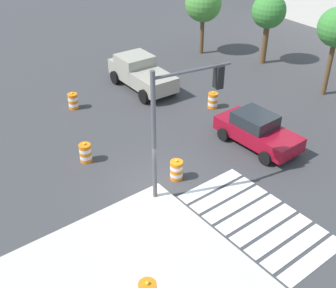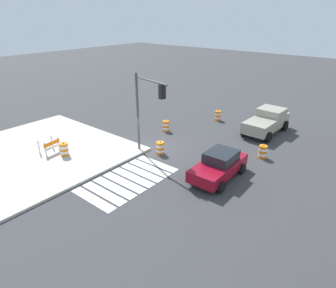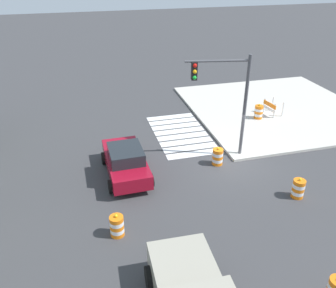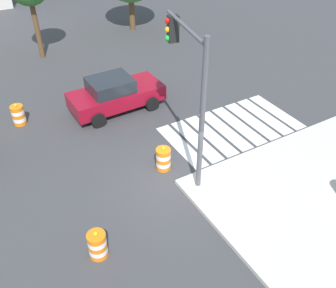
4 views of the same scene
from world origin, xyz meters
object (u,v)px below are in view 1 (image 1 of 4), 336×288
at_px(sports_car, 257,130).
at_px(traffic_barrel_median_far, 86,153).
at_px(pickup_truck, 140,73).
at_px(traffic_barrel_crosswalk_end, 213,100).
at_px(street_tree_streetside_near, 203,4).
at_px(traffic_barrel_near_corner, 73,101).
at_px(traffic_barrel_median_near, 176,170).
at_px(street_tree_corner_lot, 269,12).
at_px(traffic_light_pole, 181,109).

xyz_separation_m(sports_car, traffic_barrel_median_far, (-3.83, -7.34, -0.36)).
xyz_separation_m(pickup_truck, traffic_barrel_crosswalk_end, (4.87, 1.69, -0.52)).
bearing_deg(street_tree_streetside_near, traffic_barrel_median_far, -61.46).
height_order(sports_car, traffic_barrel_near_corner, sports_car).
bearing_deg(pickup_truck, street_tree_streetside_near, 107.40).
distance_m(sports_car, pickup_truck, 9.12).
xyz_separation_m(traffic_barrel_near_corner, traffic_barrel_median_near, (8.82, 0.50, 0.00)).
bearing_deg(traffic_barrel_near_corner, street_tree_streetside_near, 101.04).
distance_m(traffic_barrel_near_corner, traffic_barrel_median_far, 5.55).
relative_size(traffic_barrel_crosswalk_end, street_tree_streetside_near, 0.20).
relative_size(traffic_barrel_median_far, street_tree_streetside_near, 0.20).
distance_m(pickup_truck, traffic_barrel_near_corner, 4.71).
bearing_deg(street_tree_corner_lot, traffic_light_pole, -60.96).
bearing_deg(street_tree_corner_lot, traffic_barrel_crosswalk_end, -68.81).
relative_size(sports_car, pickup_truck, 0.83).
xyz_separation_m(pickup_truck, traffic_light_pole, (9.63, -4.61, 2.94)).
xyz_separation_m(traffic_barrel_crosswalk_end, street_tree_corner_lot, (-2.93, 7.55, 3.13)).
distance_m(traffic_barrel_near_corner, street_tree_streetside_near, 12.39).
bearing_deg(traffic_barrel_crosswalk_end, street_tree_streetside_near, 142.78).
xyz_separation_m(sports_car, traffic_barrel_near_corner, (-9.02, -5.35, -0.36)).
xyz_separation_m(pickup_truck, traffic_barrel_median_near, (8.89, -4.18, -0.52)).
distance_m(sports_car, traffic_barrel_median_far, 8.29).
relative_size(traffic_barrel_near_corner, traffic_barrel_median_far, 1.00).
relative_size(sports_car, street_tree_corner_lot, 0.90).
xyz_separation_m(traffic_barrel_near_corner, traffic_barrel_crosswalk_end, (4.79, 6.37, 0.00)).
bearing_deg(sports_car, street_tree_streetside_near, 150.50).
distance_m(sports_car, street_tree_streetside_near, 13.30).
relative_size(traffic_barrel_near_corner, traffic_light_pole, 0.19).
relative_size(traffic_barrel_median_far, street_tree_corner_lot, 0.21).
height_order(traffic_barrel_near_corner, street_tree_corner_lot, street_tree_corner_lot).
bearing_deg(traffic_barrel_median_near, traffic_barrel_crosswalk_end, 124.42).
xyz_separation_m(traffic_light_pole, street_tree_corner_lot, (-7.69, 13.85, -0.33)).
bearing_deg(traffic_barrel_median_far, traffic_light_pole, 25.19).
xyz_separation_m(traffic_barrel_crosswalk_end, traffic_barrel_median_far, (0.39, -8.36, 0.00)).
xyz_separation_m(street_tree_streetside_near, street_tree_corner_lot, (4.16, 2.17, -0.07)).
xyz_separation_m(traffic_barrel_median_near, street_tree_streetside_near, (-11.11, 11.25, 3.20)).
distance_m(traffic_barrel_crosswalk_end, traffic_barrel_median_far, 8.37).
distance_m(street_tree_streetside_near, street_tree_corner_lot, 4.69).
bearing_deg(traffic_barrel_median_near, traffic_light_pole, -30.21).
bearing_deg(street_tree_streetside_near, street_tree_corner_lot, 27.55).
height_order(sports_car, street_tree_corner_lot, street_tree_corner_lot).
relative_size(sports_car, traffic_light_pole, 0.79).
height_order(traffic_barrel_median_far, street_tree_corner_lot, street_tree_corner_lot).
xyz_separation_m(pickup_truck, street_tree_streetside_near, (-2.22, 7.08, 2.68)).
xyz_separation_m(sports_car, street_tree_streetside_near, (-11.31, 6.40, 2.83)).
bearing_deg(traffic_barrel_median_near, street_tree_streetside_near, 134.63).
relative_size(street_tree_streetside_near, street_tree_corner_lot, 1.04).
distance_m(pickup_truck, traffic_light_pole, 11.08).
xyz_separation_m(traffic_barrel_crosswalk_end, street_tree_streetside_near, (-7.09, 5.38, 3.20)).
distance_m(traffic_light_pole, street_tree_corner_lot, 15.85).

